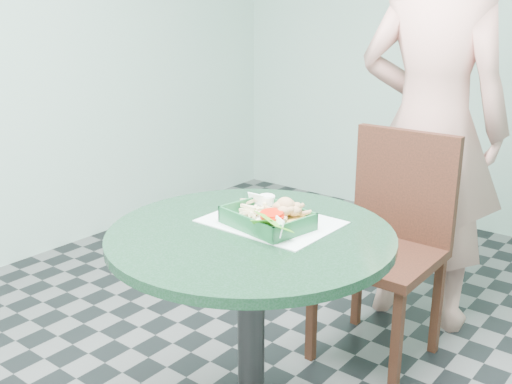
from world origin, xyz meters
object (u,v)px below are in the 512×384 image
Objects in this scene: food_basket at (267,228)px; crab_sandwich at (285,217)px; cafe_table at (251,289)px; diner_person at (434,86)px; sauce_ramekin at (260,206)px; dining_chair at (390,230)px.

crab_sandwich reaches higher than food_basket.
food_basket reaches higher than cafe_table.
diner_person is 40.70× the size of sauce_ramekin.
food_basket is at bearing -41.58° from sauce_ramekin.
cafe_table is 1.29m from diner_person.
food_basket is (-0.04, -0.77, 0.23)m from dining_chair.
dining_chair is 3.75× the size of food_basket.
dining_chair is 0.81m from food_basket.
sauce_ramekin is (-0.09, 0.08, 0.03)m from food_basket.
food_basket is at bearing -138.07° from crab_sandwich.
sauce_ramekin is (-0.07, 0.14, 0.22)m from cafe_table.
crab_sandwich is at bearing 83.03° from diner_person.
sauce_ramekin is (-0.11, -1.05, -0.28)m from diner_person.
dining_chair is at bearing 90.27° from crab_sandwich.
food_basket is (-0.02, -1.13, -0.31)m from diner_person.
diner_person reaches higher than crab_sandwich.
food_basket is 1.92× the size of crab_sandwich.
food_basket is (0.02, 0.06, 0.19)m from cafe_table.
food_basket is 0.06m from crab_sandwich.
cafe_table is at bearing -120.18° from crab_sandwich.
crab_sandwich is at bearing 41.93° from food_basket.
crab_sandwich is (0.02, -1.09, -0.28)m from diner_person.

